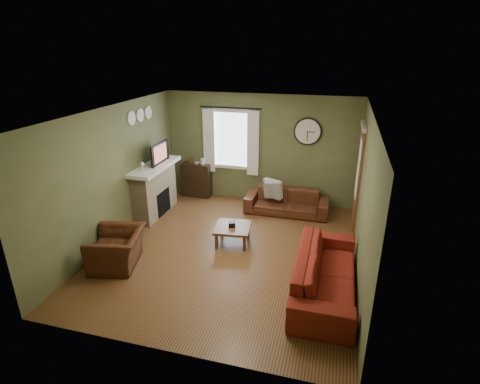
% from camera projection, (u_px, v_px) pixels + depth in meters
% --- Properties ---
extents(floor, '(4.60, 5.20, 0.00)m').
position_uv_depth(floor, '(229.00, 250.00, 7.09)').
color(floor, brown).
rests_on(floor, ground).
extents(ceiling, '(4.60, 5.20, 0.00)m').
position_uv_depth(ceiling, '(228.00, 112.00, 6.13)').
color(ceiling, white).
rests_on(ceiling, ground).
extents(wall_left, '(0.00, 5.20, 2.60)m').
position_uv_depth(wall_left, '(114.00, 175.00, 7.17)').
color(wall_left, '#5E663D').
rests_on(wall_left, ground).
extents(wall_right, '(0.00, 5.20, 2.60)m').
position_uv_depth(wall_right, '(365.00, 200.00, 6.05)').
color(wall_right, '#5E663D').
rests_on(wall_right, ground).
extents(wall_back, '(4.60, 0.00, 2.60)m').
position_uv_depth(wall_back, '(260.00, 149.00, 8.94)').
color(wall_back, '#5E663D').
rests_on(wall_back, ground).
extents(wall_front, '(4.60, 0.00, 2.60)m').
position_uv_depth(wall_front, '(163.00, 264.00, 4.28)').
color(wall_front, '#5E663D').
rests_on(wall_front, ground).
extents(fireplace, '(0.40, 1.40, 1.10)m').
position_uv_depth(fireplace, '(155.00, 191.00, 8.43)').
color(fireplace, tan).
rests_on(fireplace, floor).
extents(firebox, '(0.04, 0.60, 0.55)m').
position_uv_depth(firebox, '(163.00, 202.00, 8.47)').
color(firebox, black).
rests_on(firebox, fireplace).
extents(mantel, '(0.58, 1.60, 0.08)m').
position_uv_depth(mantel, '(154.00, 166.00, 8.20)').
color(mantel, white).
rests_on(mantel, fireplace).
extents(tv, '(0.08, 0.60, 0.35)m').
position_uv_depth(tv, '(157.00, 155.00, 8.25)').
color(tv, black).
rests_on(tv, mantel).
extents(tv_screen, '(0.02, 0.62, 0.36)m').
position_uv_depth(tv_screen, '(160.00, 153.00, 8.21)').
color(tv_screen, '#994C3F').
rests_on(tv_screen, mantel).
extents(medallion_left, '(0.28, 0.28, 0.03)m').
position_uv_depth(medallion_left, '(131.00, 118.00, 7.53)').
color(medallion_left, white).
rests_on(medallion_left, wall_left).
extents(medallion_mid, '(0.28, 0.28, 0.03)m').
position_uv_depth(medallion_mid, '(140.00, 115.00, 7.84)').
color(medallion_mid, white).
rests_on(medallion_mid, wall_left).
extents(medallion_right, '(0.28, 0.28, 0.03)m').
position_uv_depth(medallion_right, '(148.00, 112.00, 8.16)').
color(medallion_right, white).
rests_on(medallion_right, wall_left).
extents(window_pane, '(1.00, 0.02, 1.30)m').
position_uv_depth(window_pane, '(232.00, 139.00, 9.02)').
color(window_pane, silver).
rests_on(window_pane, wall_back).
extents(curtain_rod, '(0.03, 0.03, 1.50)m').
position_uv_depth(curtain_rod, '(230.00, 108.00, 8.64)').
color(curtain_rod, black).
rests_on(curtain_rod, wall_back).
extents(curtain_left, '(0.28, 0.04, 1.55)m').
position_uv_depth(curtain_left, '(209.00, 141.00, 9.08)').
color(curtain_left, white).
rests_on(curtain_left, wall_back).
extents(curtain_right, '(0.28, 0.04, 1.55)m').
position_uv_depth(curtain_right, '(253.00, 144.00, 8.81)').
color(curtain_right, white).
rests_on(curtain_right, wall_back).
extents(wall_clock, '(0.64, 0.06, 0.64)m').
position_uv_depth(wall_clock, '(308.00, 132.00, 8.44)').
color(wall_clock, white).
rests_on(wall_clock, wall_back).
extents(door, '(0.05, 0.90, 2.10)m').
position_uv_depth(door, '(358.00, 177.00, 7.80)').
color(door, brown).
rests_on(door, floor).
extents(bookshelf, '(0.73, 0.31, 0.86)m').
position_uv_depth(bookshelf, '(197.00, 180.00, 9.49)').
color(bookshelf, black).
rests_on(bookshelf, floor).
extents(book, '(0.23, 0.25, 0.02)m').
position_uv_depth(book, '(194.00, 160.00, 9.31)').
color(book, brown).
rests_on(book, bookshelf).
extents(sofa_brown, '(1.89, 0.74, 0.55)m').
position_uv_depth(sofa_brown, '(287.00, 201.00, 8.58)').
color(sofa_brown, '#442111').
rests_on(sofa_brown, floor).
extents(pillow_left, '(0.46, 0.30, 0.44)m').
position_uv_depth(pillow_left, '(273.00, 189.00, 8.57)').
color(pillow_left, '#919998').
rests_on(pillow_left, sofa_brown).
extents(pillow_right, '(0.40, 0.17, 0.39)m').
position_uv_depth(pillow_right, '(273.00, 190.00, 8.51)').
color(pillow_right, '#919998').
rests_on(pillow_right, sofa_brown).
extents(sofa_red, '(0.90, 2.30, 0.67)m').
position_uv_depth(sofa_red, '(326.00, 273.00, 5.81)').
color(sofa_red, maroon).
rests_on(sofa_red, floor).
extents(armchair, '(1.05, 1.14, 0.62)m').
position_uv_depth(armchair, '(117.00, 249.00, 6.53)').
color(armchair, '#442111').
rests_on(armchair, floor).
extents(coffee_table, '(0.74, 0.74, 0.36)m').
position_uv_depth(coffee_table, '(233.00, 235.00, 7.30)').
color(coffee_table, brown).
rests_on(coffee_table, floor).
extents(tissue_box, '(0.16, 0.16, 0.10)m').
position_uv_depth(tissue_box, '(232.00, 225.00, 7.21)').
color(tissue_box, black).
rests_on(tissue_box, coffee_table).
extents(wine_glass_a, '(0.07, 0.07, 0.21)m').
position_uv_depth(wine_glass_a, '(142.00, 167.00, 7.69)').
color(wine_glass_a, white).
rests_on(wine_glass_a, mantel).
extents(wine_glass_b, '(0.06, 0.06, 0.18)m').
position_uv_depth(wine_glass_b, '(143.00, 167.00, 7.72)').
color(wine_glass_b, white).
rests_on(wine_glass_b, mantel).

